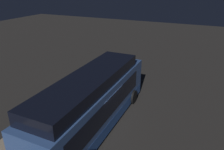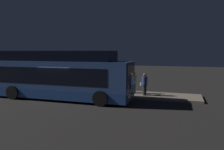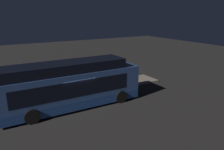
{
  "view_description": "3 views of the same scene",
  "coord_description": "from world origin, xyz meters",
  "views": [
    {
      "loc": [
        -10.14,
        -5.64,
        8.36
      ],
      "look_at": [
        3.69,
        0.75,
        1.87
      ],
      "focal_mm": 35.0,
      "sensor_mm": 36.0,
      "label": 1
    },
    {
      "loc": [
        8.4,
        -14.1,
        3.57
      ],
      "look_at": [
        3.69,
        0.75,
        1.87
      ],
      "focal_mm": 35.0,
      "sensor_mm": 36.0,
      "label": 2
    },
    {
      "loc": [
        -5.57,
        -14.99,
        7.09
      ],
      "look_at": [
        3.69,
        0.75,
        1.87
      ],
      "focal_mm": 35.0,
      "sensor_mm": 36.0,
      "label": 3
    }
  ],
  "objects": [
    {
      "name": "ground",
      "position": [
        0.0,
        0.0,
        0.0
      ],
      "size": [
        80.0,
        80.0,
        0.0
      ],
      "primitive_type": "plane",
      "color": "#2B2826"
    },
    {
      "name": "platform",
      "position": [
        0.0,
        2.93,
        0.09
      ],
      "size": [
        20.0,
        2.65,
        0.17
      ],
      "color": "gray",
      "rests_on": "ground"
    },
    {
      "name": "bus_lead",
      "position": [
        -0.26,
        0.15,
        1.64
      ],
      "size": [
        10.88,
        2.75,
        3.61
      ],
      "color": "#33518C",
      "rests_on": "ground"
    },
    {
      "name": "passenger_boarding",
      "position": [
        5.76,
        2.54,
        1.09
      ],
      "size": [
        0.69,
        0.65,
        1.72
      ],
      "rotation": [
        0.0,
        0.0,
        0.9
      ],
      "color": "#2D2D33",
      "rests_on": "platform"
    },
    {
      "name": "passenger_waiting",
      "position": [
        4.83,
        3.06,
        1.12
      ],
      "size": [
        0.45,
        0.61,
        1.75
      ],
      "rotation": [
        0.0,
        0.0,
        2.95
      ],
      "color": "#4C476B",
      "rests_on": "platform"
    },
    {
      "name": "passenger_with_bags",
      "position": [
        2.58,
        2.02,
        1.06
      ],
      "size": [
        0.46,
        0.46,
        1.65
      ],
      "rotation": [
        0.0,
        0.0,
        1.78
      ],
      "color": "silver",
      "rests_on": "platform"
    },
    {
      "name": "suitcase",
      "position": [
        4.47,
        3.5,
        0.48
      ],
      "size": [
        0.36,
        0.27,
        0.84
      ],
      "color": "#334C7F",
      "rests_on": "platform"
    },
    {
      "name": "sign_post",
      "position": [
        -2.24,
        2.08,
        1.76
      ],
      "size": [
        0.1,
        0.69,
        2.5
      ],
      "color": "#4C4C51",
      "rests_on": "platform"
    }
  ]
}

